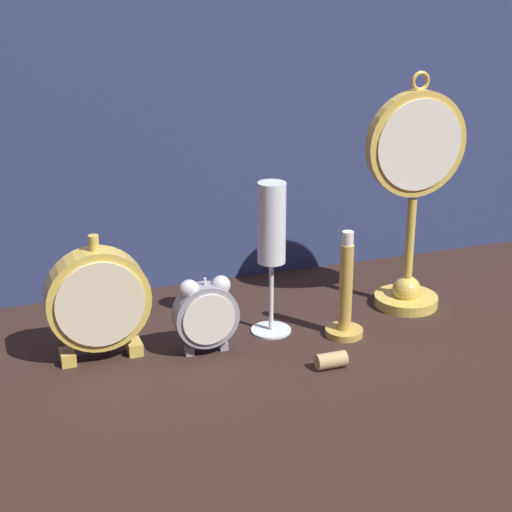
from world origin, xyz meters
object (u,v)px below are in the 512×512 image
object	(u,v)px
mantel_clock_silver	(98,301)
champagne_flute	(272,236)
alarm_clock_twin_bell	(206,312)
pocket_watch_on_stand	(413,196)
wine_cork	(331,360)
brass_candlestick	(345,301)

from	to	relation	value
mantel_clock_silver	champagne_flute	world-z (taller)	champagne_flute
alarm_clock_twin_bell	mantel_clock_silver	size ratio (longest dim) A/B	0.62
alarm_clock_twin_bell	champagne_flute	xyz separation A→B (m)	(0.11, 0.03, 0.09)
pocket_watch_on_stand	mantel_clock_silver	size ratio (longest dim) A/B	2.04
alarm_clock_twin_bell	champagne_flute	world-z (taller)	champagne_flute
champagne_flute	mantel_clock_silver	bearing A→B (deg)	-179.16
alarm_clock_twin_bell	mantel_clock_silver	xyz separation A→B (m)	(-0.14, 0.03, 0.03)
pocket_watch_on_stand	champagne_flute	size ratio (longest dim) A/B	1.61
pocket_watch_on_stand	alarm_clock_twin_bell	size ratio (longest dim) A/B	3.27
pocket_watch_on_stand	mantel_clock_silver	distance (m)	0.49
pocket_watch_on_stand	wine_cork	size ratio (longest dim) A/B	8.73
mantel_clock_silver	champagne_flute	bearing A→B (deg)	0.84
wine_cork	pocket_watch_on_stand	bearing A→B (deg)	37.60
alarm_clock_twin_bell	champagne_flute	bearing A→B (deg)	17.63
brass_candlestick	wine_cork	xyz separation A→B (m)	(-0.06, -0.09, -0.04)
mantel_clock_silver	champagne_flute	size ratio (longest dim) A/B	0.79
mantel_clock_silver	wine_cork	distance (m)	0.33
alarm_clock_twin_bell	brass_candlestick	distance (m)	0.21
mantel_clock_silver	brass_candlestick	size ratio (longest dim) A/B	1.12
mantel_clock_silver	wine_cork	bearing A→B (deg)	-24.40
brass_candlestick	wine_cork	distance (m)	0.11
alarm_clock_twin_bell	brass_candlestick	size ratio (longest dim) A/B	0.70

